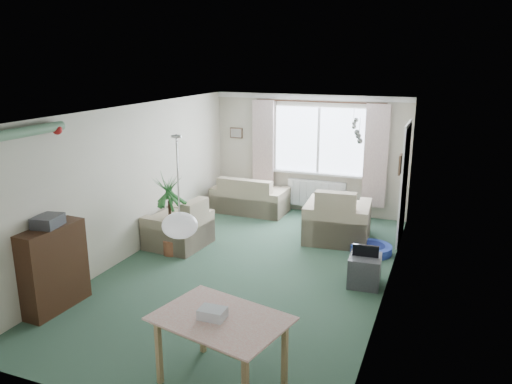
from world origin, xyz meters
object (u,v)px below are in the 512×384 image
(armchair_left, at_px, (178,222))
(bookshelf, at_px, (54,268))
(dining_table, at_px, (222,352))
(pet_bed, at_px, (371,249))
(houseplant, at_px, (170,215))
(sofa, at_px, (250,194))
(armchair_corner, at_px, (338,213))
(coffee_table, at_px, (335,216))
(tv_cube, at_px, (364,271))

(armchair_left, bearing_deg, bookshelf, -3.26)
(armchair_left, xyz_separation_m, dining_table, (2.28, -3.12, -0.06))
(pet_bed, bearing_deg, houseplant, -157.76)
(sofa, distance_m, pet_bed, 3.05)
(armchair_corner, xyz_separation_m, bookshelf, (-2.78, -3.76, 0.06))
(bookshelf, relative_size, pet_bed, 1.64)
(armchair_left, distance_m, houseplant, 0.46)
(armchair_corner, relative_size, dining_table, 0.96)
(sofa, xyz_separation_m, armchair_left, (-0.41, -2.23, 0.04))
(sofa, bearing_deg, coffee_table, 170.92)
(sofa, bearing_deg, bookshelf, 82.02)
(bookshelf, bearing_deg, houseplant, 81.20)
(houseplant, xyz_separation_m, dining_table, (2.20, -2.73, -0.31))
(houseplant, relative_size, tv_cube, 2.80)
(bookshelf, height_order, dining_table, bookshelf)
(houseplant, bearing_deg, bookshelf, -101.46)
(tv_cube, bearing_deg, armchair_corner, 110.66)
(armchair_corner, distance_m, armchair_left, 2.76)
(sofa, bearing_deg, pet_bed, 153.98)
(dining_table, bearing_deg, armchair_left, 126.19)
(coffee_table, relative_size, tv_cube, 2.09)
(bookshelf, distance_m, houseplant, 2.15)
(coffee_table, distance_m, bookshelf, 5.11)
(sofa, xyz_separation_m, coffee_table, (1.86, -0.33, -0.15))
(armchair_left, bearing_deg, pet_bed, 109.86)
(bookshelf, distance_m, pet_bed, 4.82)
(coffee_table, relative_size, bookshelf, 0.90)
(sofa, height_order, houseplant, houseplant)
(bookshelf, relative_size, houseplant, 0.83)
(armchair_corner, xyz_separation_m, dining_table, (-0.16, -4.39, -0.13))
(tv_cube, distance_m, pet_bed, 1.24)
(tv_cube, bearing_deg, bookshelf, -153.13)
(coffee_table, xyz_separation_m, dining_table, (0.01, -5.02, 0.13))
(bookshelf, bearing_deg, armchair_left, 84.86)
(tv_cube, bearing_deg, sofa, 133.02)
(houseplant, bearing_deg, armchair_corner, 35.15)
(bookshelf, height_order, pet_bed, bookshelf)
(coffee_table, bearing_deg, bookshelf, -120.81)
(sofa, height_order, pet_bed, sofa)
(armchair_corner, bearing_deg, sofa, -30.30)
(armchair_corner, distance_m, houseplant, 2.89)
(dining_table, height_order, tv_cube, dining_table)
(armchair_corner, bearing_deg, coffee_table, -79.78)
(dining_table, relative_size, tv_cube, 2.39)
(armchair_corner, height_order, tv_cube, armchair_corner)
(armchair_left, relative_size, tv_cube, 1.98)
(bookshelf, distance_m, dining_table, 2.70)
(bookshelf, height_order, houseplant, houseplant)
(dining_table, height_order, pet_bed, dining_table)
(armchair_corner, bearing_deg, armchair_left, 22.44)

